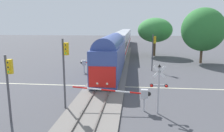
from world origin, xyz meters
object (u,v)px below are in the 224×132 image
(commuter_train, at_px, (121,42))
(crossing_signal_mast, at_px, (159,84))
(crossing_gate_near, at_px, (135,94))
(traffic_signal_near_left, at_px, (9,78))
(traffic_signal_far_side, at_px, (154,47))
(elm_centre_background, at_px, (155,30))
(maple_right_background, at_px, (203,30))
(crossing_gate_far, at_px, (88,63))
(traffic_signal_median, at_px, (65,63))

(commuter_train, distance_m, crossing_signal_mast, 35.92)
(crossing_gate_near, xyz_separation_m, traffic_signal_near_left, (-8.64, -3.01, 1.81))
(traffic_signal_far_side, distance_m, traffic_signal_near_left, 21.82)
(traffic_signal_far_side, distance_m, elm_centre_background, 16.24)
(traffic_signal_near_left, relative_size, maple_right_background, 0.50)
(crossing_gate_near, height_order, crossing_signal_mast, crossing_signal_mast)
(traffic_signal_near_left, bearing_deg, elm_centre_background, 69.59)
(crossing_gate_far, height_order, traffic_signal_far_side, traffic_signal_far_side)
(crossing_gate_far, bearing_deg, crossing_signal_mast, -58.62)
(commuter_train, distance_m, traffic_signal_near_left, 38.53)
(traffic_signal_far_side, relative_size, elm_centre_background, 0.66)
(crossing_gate_near, relative_size, elm_centre_background, 0.77)
(traffic_signal_far_side, bearing_deg, crossing_gate_near, -99.86)
(crossing_gate_near, bearing_deg, traffic_signal_near_left, -160.76)
(traffic_signal_near_left, bearing_deg, traffic_signal_median, 44.83)
(crossing_gate_far, bearing_deg, traffic_signal_far_side, 12.96)
(commuter_train, xyz_separation_m, traffic_signal_median, (-2.37, -35.13, 1.13))
(commuter_train, relative_size, crossing_gate_near, 10.32)
(traffic_signal_far_side, bearing_deg, maple_right_background, 39.89)
(maple_right_background, bearing_deg, commuter_train, 141.44)
(traffic_signal_near_left, relative_size, elm_centre_background, 0.59)
(commuter_train, relative_size, traffic_signal_far_side, 12.14)
(commuter_train, height_order, elm_centre_background, elm_centre_background)
(traffic_signal_far_side, relative_size, traffic_signal_near_left, 1.12)
(crossing_signal_mast, height_order, traffic_signal_near_left, traffic_signal_near_left)
(commuter_train, xyz_separation_m, traffic_signal_far_side, (5.95, -19.52, 0.91))
(commuter_train, distance_m, crossing_gate_far, 21.98)
(elm_centre_background, height_order, maple_right_background, maple_right_background)
(commuter_train, bearing_deg, elm_centre_background, -24.84)
(traffic_signal_near_left, distance_m, maple_right_background, 33.31)
(commuter_train, height_order, traffic_signal_median, traffic_signal_median)
(crossing_signal_mast, distance_m, traffic_signal_median, 7.58)
(traffic_signal_far_side, xyz_separation_m, traffic_signal_median, (-8.32, -15.61, 0.22))
(traffic_signal_median, bearing_deg, crossing_gate_far, 94.44)
(crossing_gate_far, height_order, elm_centre_background, elm_centre_background)
(crossing_gate_near, height_order, crossing_gate_far, crossing_gate_near)
(crossing_gate_far, height_order, maple_right_background, maple_right_background)
(crossing_gate_far, bearing_deg, commuter_train, 81.05)
(crossing_gate_near, distance_m, traffic_signal_median, 6.11)
(traffic_signal_median, distance_m, traffic_signal_near_left, 4.31)
(crossing_signal_mast, bearing_deg, traffic_signal_median, 176.67)
(commuter_train, relative_size, crossing_gate_far, 11.60)
(crossing_gate_far, xyz_separation_m, maple_right_background, (18.41, 9.72, 4.52))
(commuter_train, bearing_deg, traffic_signal_far_side, -73.04)
(crossing_gate_far, relative_size, maple_right_background, 0.58)
(crossing_gate_far, xyz_separation_m, traffic_signal_far_side, (9.37, 2.16, 2.20))
(commuter_train, bearing_deg, crossing_gate_near, -84.73)
(commuter_train, xyz_separation_m, crossing_gate_near, (3.24, -35.13, -1.28))
(crossing_gate_far, relative_size, traffic_signal_far_side, 1.05)
(elm_centre_background, xyz_separation_m, maple_right_background, (7.50, -8.48, 0.35))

